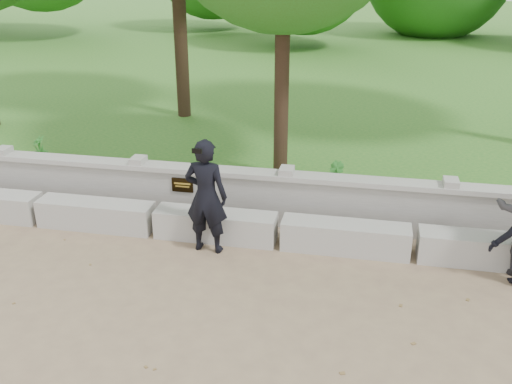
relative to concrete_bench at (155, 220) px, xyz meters
The scene contains 7 objects.
ground 1.91m from the concrete_bench, 90.00° to the right, with size 80.00×80.00×0.00m, color #907A58.
lawn 12.10m from the concrete_bench, 90.00° to the left, with size 40.00×22.00×0.25m, color #25641F.
concrete_bench is the anchor object (origin of this frame).
parapet_wall 0.74m from the concrete_bench, 89.99° to the left, with size 12.50×0.35×0.90m.
man_main 1.23m from the concrete_bench, 20.70° to the right, with size 0.66×0.60×1.75m.
shrub_b 3.20m from the concrete_bench, 30.54° to the left, with size 0.31×0.25×0.56m, color #31812B.
shrub_d 3.73m from the concrete_bench, 147.49° to the left, with size 0.31×0.27×0.55m, color #31812B.
Camera 1 is at (3.18, -5.76, 4.19)m, focal length 40.00 mm.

